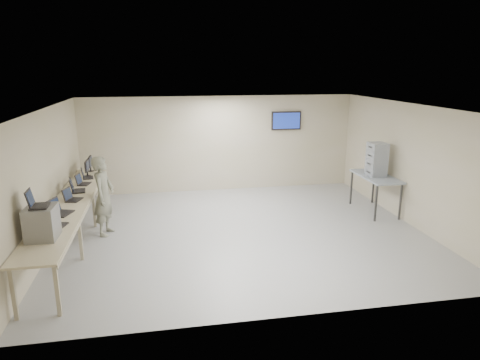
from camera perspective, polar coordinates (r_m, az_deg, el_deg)
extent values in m
cube|color=#989898|center=(9.76, 0.21, -6.84)|extent=(8.00, 7.00, 0.01)
cube|color=white|center=(9.10, 0.23, 9.77)|extent=(8.00, 7.00, 0.01)
cube|color=beige|center=(12.72, -2.69, 4.84)|extent=(8.00, 0.01, 2.80)
cube|color=beige|center=(6.08, 6.33, -6.53)|extent=(8.00, 0.01, 2.80)
cube|color=beige|center=(9.47, -24.30, 0.04)|extent=(0.01, 7.00, 2.80)
cube|color=beige|center=(10.79, 21.61, 2.00)|extent=(0.01, 7.00, 2.80)
cube|color=#353535|center=(13.02, 6.13, 7.90)|extent=(0.15, 0.04, 0.15)
cube|color=black|center=(12.98, 6.18, 7.88)|extent=(0.90, 0.06, 0.55)
cube|color=navy|center=(12.94, 6.22, 7.86)|extent=(0.82, 0.01, 0.47)
cube|color=beige|center=(9.52, -21.64, -2.88)|extent=(0.75, 6.00, 0.04)
cube|color=tan|center=(9.46, -19.39, -2.97)|extent=(0.02, 6.00, 0.06)
cube|color=tan|center=(7.20, -27.97, -13.21)|extent=(0.06, 0.06, 0.86)
cube|color=tan|center=(7.04, -23.20, -13.29)|extent=(0.06, 0.06, 0.86)
cube|color=tan|center=(8.90, -24.34, -7.44)|extent=(0.06, 0.06, 0.86)
cube|color=tan|center=(8.77, -20.51, -7.37)|extent=(0.06, 0.06, 0.86)
cube|color=tan|center=(10.55, -22.11, -3.80)|extent=(0.06, 0.06, 0.86)
cube|color=tan|center=(10.44, -18.88, -3.69)|extent=(0.06, 0.06, 0.86)
cube|color=tan|center=(12.39, -20.38, -0.96)|extent=(0.06, 0.06, 0.86)
cube|color=tan|center=(12.29, -17.63, -0.84)|extent=(0.06, 0.06, 0.86)
cube|color=gray|center=(7.63, -24.91, -5.19)|extent=(0.47, 0.53, 0.54)
cube|color=black|center=(7.55, -25.14, -3.17)|extent=(0.28, 0.38, 0.02)
cube|color=black|center=(7.55, -26.24, -2.16)|extent=(0.09, 0.35, 0.26)
cube|color=black|center=(7.54, -26.13, -2.16)|extent=(0.06, 0.31, 0.22)
cube|color=black|center=(8.16, -23.33, -5.71)|extent=(0.38, 0.45, 0.02)
cube|color=black|center=(8.14, -24.42, -4.72)|extent=(0.17, 0.38, 0.28)
cube|color=black|center=(8.14, -24.30, -4.71)|extent=(0.14, 0.33, 0.23)
cube|color=black|center=(8.81, -22.59, -4.14)|extent=(0.40, 0.47, 0.02)
cube|color=black|center=(8.79, -23.61, -3.20)|extent=(0.20, 0.38, 0.29)
cube|color=black|center=(8.79, -23.51, -3.20)|extent=(0.16, 0.33, 0.24)
cube|color=black|center=(9.60, -21.23, -2.49)|extent=(0.34, 0.40, 0.02)
cube|color=black|center=(9.59, -22.05, -1.74)|extent=(0.15, 0.33, 0.25)
cube|color=black|center=(9.59, -21.96, -1.74)|extent=(0.13, 0.29, 0.21)
cube|color=black|center=(10.25, -20.71, -1.37)|extent=(0.34, 0.43, 0.02)
cube|color=black|center=(10.24, -21.56, -0.58)|extent=(0.13, 0.38, 0.28)
cube|color=black|center=(10.24, -21.47, -0.58)|extent=(0.10, 0.33, 0.23)
cube|color=black|center=(10.81, -20.05, -0.51)|extent=(0.30, 0.37, 0.02)
cube|color=black|center=(10.80, -20.73, 0.13)|extent=(0.12, 0.32, 0.24)
cube|color=black|center=(10.80, -20.66, 0.13)|extent=(0.10, 0.28, 0.20)
cube|color=black|center=(11.40, -19.60, 0.29)|extent=(0.30, 0.37, 0.02)
cube|color=black|center=(11.39, -20.26, 0.90)|extent=(0.12, 0.32, 0.24)
cube|color=black|center=(11.39, -20.19, 0.91)|extent=(0.09, 0.28, 0.20)
cylinder|color=black|center=(11.61, -19.65, 0.53)|extent=(0.18, 0.18, 0.01)
cube|color=black|center=(11.59, -19.68, 0.91)|extent=(0.04, 0.03, 0.15)
cube|color=black|center=(11.55, -19.76, 1.78)|extent=(0.05, 0.41, 0.27)
cube|color=black|center=(11.55, -19.63, 1.79)|extent=(0.00, 0.37, 0.23)
cylinder|color=black|center=(12.12, -19.27, 1.14)|extent=(0.18, 0.18, 0.01)
cube|color=black|center=(12.11, -19.30, 1.50)|extent=(0.04, 0.03, 0.14)
cube|color=black|center=(12.07, -19.37, 2.34)|extent=(0.05, 0.41, 0.27)
cube|color=black|center=(12.07, -19.25, 2.34)|extent=(0.00, 0.37, 0.23)
imported|color=slate|center=(9.79, -17.70, -2.04)|extent=(0.56, 0.73, 1.76)
cube|color=#8D97A3|center=(11.33, 17.69, 0.45)|extent=(0.74, 1.58, 0.04)
cube|color=#353535|center=(10.72, 17.68, -2.98)|extent=(0.04, 0.04, 0.91)
cube|color=#353535|center=(11.90, 14.62, -1.01)|extent=(0.04, 0.04, 0.91)
cube|color=#353535|center=(11.03, 20.61, -2.74)|extent=(0.04, 0.04, 0.91)
cube|color=#353535|center=(12.18, 17.35, -0.85)|extent=(0.04, 0.04, 0.91)
cube|color=#9CA4B1|center=(11.29, 17.65, 1.07)|extent=(0.40, 0.44, 0.21)
cube|color=#9CA4B1|center=(11.24, 17.73, 2.11)|extent=(0.40, 0.44, 0.21)
cube|color=#9CA4B1|center=(11.20, 17.82, 3.16)|extent=(0.40, 0.44, 0.21)
cube|color=#9CA4B1|center=(11.16, 17.90, 4.22)|extent=(0.40, 0.44, 0.21)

